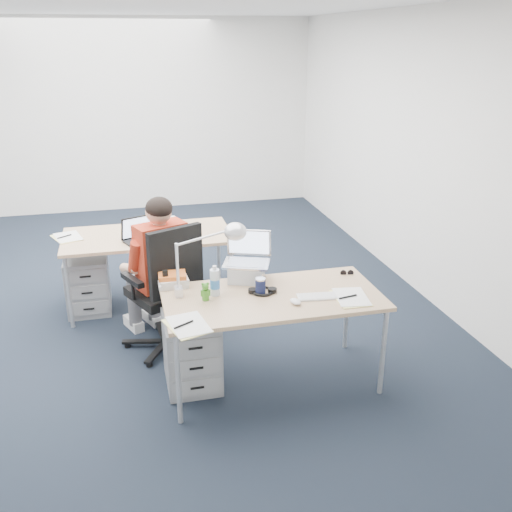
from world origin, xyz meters
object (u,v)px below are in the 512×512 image
(silver_laptop, at_px, (247,258))
(book_stack, at_px, (173,280))
(sunglasses, at_px, (347,273))
(desk_lamp, at_px, (200,259))
(computer_mouse, at_px, (295,302))
(drawer_pedestal_near, at_px, (192,351))
(cordless_phone, at_px, (165,279))
(water_bottle, at_px, (215,280))
(wireless_keyboard, at_px, (318,296))
(can_koozie, at_px, (260,286))
(desk_near, at_px, (272,301))
(bear_figurine, at_px, (205,291))
(drawer_pedestal_far, at_px, (88,283))
(far_cup, at_px, (172,221))
(office_chair, at_px, (166,314))
(headphones, at_px, (263,290))
(dark_laptop, at_px, (143,230))
(seated_person, at_px, (155,269))
(desk_far, at_px, (148,239))

(silver_laptop, xyz_separation_m, book_stack, (-0.57, 0.02, -0.14))
(sunglasses, xyz_separation_m, desk_lamp, (-1.19, -0.09, 0.26))
(computer_mouse, height_order, desk_lamp, desk_lamp)
(drawer_pedestal_near, bearing_deg, cordless_phone, 127.49)
(water_bottle, xyz_separation_m, cordless_phone, (-0.34, 0.20, -0.04))
(wireless_keyboard, bearing_deg, silver_laptop, 140.75)
(computer_mouse, distance_m, can_koozie, 0.30)
(desk_near, bearing_deg, bear_figurine, 175.07)
(drawer_pedestal_far, bearing_deg, far_cup, 11.98)
(computer_mouse, distance_m, sunglasses, 0.70)
(drawer_pedestal_far, xyz_separation_m, computer_mouse, (1.53, -1.82, 0.47))
(office_chair, xyz_separation_m, water_bottle, (0.33, -0.58, 0.52))
(cordless_phone, distance_m, sunglasses, 1.44)
(desk_near, relative_size, can_koozie, 12.75)
(water_bottle, height_order, sunglasses, water_bottle)
(headphones, relative_size, dark_laptop, 0.65)
(computer_mouse, bearing_deg, office_chair, 118.22)
(water_bottle, bearing_deg, wireless_keyboard, -17.00)
(water_bottle, height_order, cordless_phone, water_bottle)
(seated_person, distance_m, headphones, 1.09)
(desk_near, distance_m, desk_far, 1.82)
(can_koozie, xyz_separation_m, water_bottle, (-0.33, 0.06, 0.05))
(headphones, xyz_separation_m, can_koozie, (-0.02, -0.02, 0.05))
(water_bottle, bearing_deg, computer_mouse, -28.37)
(can_koozie, bearing_deg, desk_near, -32.97)
(book_stack, relative_size, far_cup, 2.22)
(water_bottle, height_order, bear_figurine, water_bottle)
(office_chair, relative_size, water_bottle, 4.95)
(desk_near, xyz_separation_m, sunglasses, (0.69, 0.25, 0.06))
(drawer_pedestal_far, height_order, book_stack, book_stack)
(can_koozie, relative_size, sunglasses, 1.15)
(seated_person, bearing_deg, drawer_pedestal_far, 105.51)
(desk_far, distance_m, book_stack, 1.29)
(wireless_keyboard, distance_m, bear_figurine, 0.82)
(sunglasses, bearing_deg, desk_far, 148.58)
(headphones, bearing_deg, bear_figurine, -167.17)
(desk_far, height_order, bear_figurine, bear_figurine)
(wireless_keyboard, xyz_separation_m, can_koozie, (-0.39, 0.16, 0.06))
(can_koozie, xyz_separation_m, cordless_phone, (-0.67, 0.27, 0.01))
(dark_laptop, relative_size, far_cup, 3.30)
(book_stack, relative_size, desk_lamp, 0.41)
(office_chair, bearing_deg, can_koozie, -68.87)
(drawer_pedestal_far, relative_size, far_cup, 5.45)
(headphones, bearing_deg, desk_lamp, 177.53)
(office_chair, distance_m, dark_laptop, 0.90)
(drawer_pedestal_far, distance_m, bear_figurine, 1.92)
(wireless_keyboard, height_order, dark_laptop, dark_laptop)
(desk_near, height_order, drawer_pedestal_near, desk_near)
(drawer_pedestal_near, bearing_deg, office_chair, 103.34)
(can_koozie, height_order, water_bottle, water_bottle)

